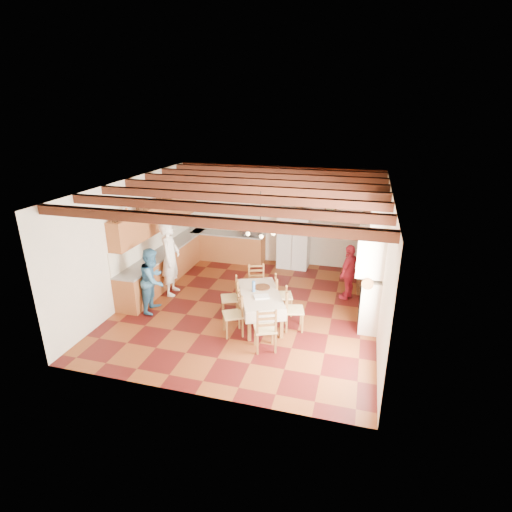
{
  "coord_description": "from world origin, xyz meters",
  "views": [
    {
      "loc": [
        2.48,
        -8.31,
        4.6
      ],
      "look_at": [
        0.1,
        0.3,
        1.25
      ],
      "focal_mm": 28.0,
      "sensor_mm": 36.0,
      "label": 1
    }
  ],
  "objects_px": {
    "chair_right_far": "(283,295)",
    "person_woman_blue": "(153,280)",
    "chair_left_near": "(233,314)",
    "chair_left_far": "(230,297)",
    "microwave": "(251,230)",
    "chair_right_near": "(294,309)",
    "refrigerator": "(294,237)",
    "dining_table": "(260,296)",
    "chair_end_far": "(257,284)",
    "person_man": "(170,259)",
    "chair_end_near": "(265,328)",
    "hutch": "(371,245)",
    "person_woman_red": "(349,272)"
  },
  "relations": [
    {
      "from": "microwave",
      "to": "chair_end_far",
      "type": "bearing_deg",
      "value": -76.47
    },
    {
      "from": "person_man",
      "to": "chair_end_near",
      "type": "bearing_deg",
      "value": -131.3
    },
    {
      "from": "refrigerator",
      "to": "dining_table",
      "type": "distance_m",
      "value": 3.61
    },
    {
      "from": "chair_right_far",
      "to": "person_man",
      "type": "xyz_separation_m",
      "value": [
        -3.01,
        0.3,
        0.49
      ]
    },
    {
      "from": "hutch",
      "to": "person_woman_red",
      "type": "height_order",
      "value": "hutch"
    },
    {
      "from": "chair_end_far",
      "to": "person_man",
      "type": "distance_m",
      "value": 2.32
    },
    {
      "from": "person_man",
      "to": "person_woman_blue",
      "type": "bearing_deg",
      "value": 171.63
    },
    {
      "from": "chair_end_far",
      "to": "person_woman_blue",
      "type": "relative_size",
      "value": 0.62
    },
    {
      "from": "chair_left_near",
      "to": "chair_left_far",
      "type": "relative_size",
      "value": 1.0
    },
    {
      "from": "chair_left_near",
      "to": "person_woman_red",
      "type": "height_order",
      "value": "person_woman_red"
    },
    {
      "from": "chair_end_near",
      "to": "microwave",
      "type": "relative_size",
      "value": 1.83
    },
    {
      "from": "hutch",
      "to": "dining_table",
      "type": "height_order",
      "value": "hutch"
    },
    {
      "from": "refrigerator",
      "to": "person_woman_blue",
      "type": "height_order",
      "value": "refrigerator"
    },
    {
      "from": "chair_right_far",
      "to": "dining_table",
      "type": "bearing_deg",
      "value": 124.32
    },
    {
      "from": "dining_table",
      "to": "person_woman_blue",
      "type": "height_order",
      "value": "person_woman_blue"
    },
    {
      "from": "dining_table",
      "to": "chair_end_near",
      "type": "bearing_deg",
      "value": -69.77
    },
    {
      "from": "refrigerator",
      "to": "chair_end_near",
      "type": "relative_size",
      "value": 1.91
    },
    {
      "from": "chair_end_far",
      "to": "person_man",
      "type": "xyz_separation_m",
      "value": [
        -2.26,
        -0.1,
        0.49
      ]
    },
    {
      "from": "refrigerator",
      "to": "hutch",
      "type": "relative_size",
      "value": 0.77
    },
    {
      "from": "chair_right_far",
      "to": "person_woman_red",
      "type": "relative_size",
      "value": 0.67
    },
    {
      "from": "chair_right_far",
      "to": "chair_end_far",
      "type": "bearing_deg",
      "value": 43.89
    },
    {
      "from": "chair_left_near",
      "to": "chair_right_near",
      "type": "height_order",
      "value": "same"
    },
    {
      "from": "dining_table",
      "to": "chair_left_far",
      "type": "relative_size",
      "value": 1.93
    },
    {
      "from": "chair_left_near",
      "to": "chair_end_far",
      "type": "height_order",
      "value": "same"
    },
    {
      "from": "refrigerator",
      "to": "chair_end_far",
      "type": "xyz_separation_m",
      "value": [
        -0.45,
        -2.66,
        -0.44
      ]
    },
    {
      "from": "chair_left_far",
      "to": "microwave",
      "type": "relative_size",
      "value": 1.83
    },
    {
      "from": "chair_right_far",
      "to": "person_man",
      "type": "relative_size",
      "value": 0.49
    },
    {
      "from": "person_woman_red",
      "to": "chair_right_near",
      "type": "bearing_deg",
      "value": -4.64
    },
    {
      "from": "person_man",
      "to": "person_woman_red",
      "type": "distance_m",
      "value": 4.54
    },
    {
      "from": "refrigerator",
      "to": "person_woman_red",
      "type": "xyz_separation_m",
      "value": [
        1.73,
        -1.82,
        -0.2
      ]
    },
    {
      "from": "chair_end_near",
      "to": "chair_end_far",
      "type": "bearing_deg",
      "value": -93.47
    },
    {
      "from": "microwave",
      "to": "chair_left_far",
      "type": "bearing_deg",
      "value": -87.44
    },
    {
      "from": "chair_left_far",
      "to": "chair_right_far",
      "type": "xyz_separation_m",
      "value": [
        1.16,
        0.46,
        0.0
      ]
    },
    {
      "from": "chair_left_far",
      "to": "chair_end_far",
      "type": "height_order",
      "value": "same"
    },
    {
      "from": "chair_left_near",
      "to": "person_woman_red",
      "type": "xyz_separation_m",
      "value": [
        2.27,
        2.42,
        0.24
      ]
    },
    {
      "from": "chair_right_far",
      "to": "chair_end_far",
      "type": "height_order",
      "value": "same"
    },
    {
      "from": "chair_end_near",
      "to": "refrigerator",
      "type": "bearing_deg",
      "value": -110.11
    },
    {
      "from": "refrigerator",
      "to": "person_man",
      "type": "distance_m",
      "value": 3.87
    },
    {
      "from": "person_woman_red",
      "to": "microwave",
      "type": "height_order",
      "value": "person_woman_red"
    },
    {
      "from": "chair_right_far",
      "to": "person_woman_blue",
      "type": "relative_size",
      "value": 0.62
    },
    {
      "from": "chair_right_near",
      "to": "person_woman_blue",
      "type": "relative_size",
      "value": 0.62
    },
    {
      "from": "chair_end_far",
      "to": "person_man",
      "type": "bearing_deg",
      "value": 162.1
    },
    {
      "from": "dining_table",
      "to": "chair_left_far",
      "type": "bearing_deg",
      "value": 173.84
    },
    {
      "from": "hutch",
      "to": "chair_end_far",
      "type": "relative_size",
      "value": 2.49
    },
    {
      "from": "dining_table",
      "to": "chair_right_far",
      "type": "xyz_separation_m",
      "value": [
        0.42,
        0.54,
        -0.16
      ]
    },
    {
      "from": "refrigerator",
      "to": "dining_table",
      "type": "xyz_separation_m",
      "value": [
        -0.11,
        -3.6,
        -0.28
      ]
    },
    {
      "from": "refrigerator",
      "to": "dining_table",
      "type": "relative_size",
      "value": 0.99
    },
    {
      "from": "chair_right_far",
      "to": "person_woman_blue",
      "type": "height_order",
      "value": "person_woman_blue"
    },
    {
      "from": "hutch",
      "to": "chair_end_near",
      "type": "height_order",
      "value": "hutch"
    },
    {
      "from": "refrigerator",
      "to": "microwave",
      "type": "bearing_deg",
      "value": -175.45
    }
  ]
}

